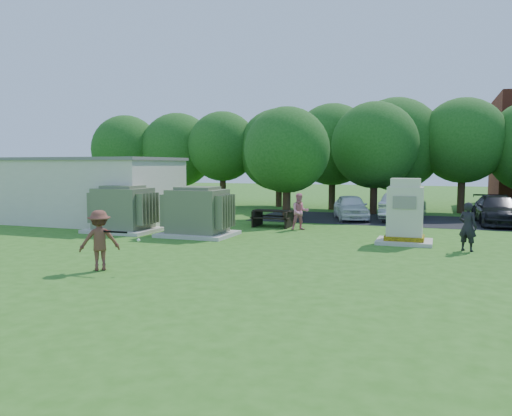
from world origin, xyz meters
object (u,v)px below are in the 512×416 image
at_px(person_by_generator, 468,227).
at_px(picnic_table, 273,216).
at_px(transformer_left, 123,210).
at_px(transformer_right, 198,213).
at_px(car_silver_a, 404,206).
at_px(car_white, 351,207).
at_px(batter, 100,240).
at_px(person_at_picnic, 300,212).
at_px(generator_cabinet, 405,215).
at_px(car_dark, 497,210).

bearing_deg(person_by_generator, picnic_table, -0.12).
distance_m(transformer_left, transformer_right, 3.70).
bearing_deg(person_by_generator, car_silver_a, -47.38).
bearing_deg(picnic_table, car_white, 56.69).
distance_m(picnic_table, car_silver_a, 7.66).
xyz_separation_m(picnic_table, batter, (-1.52, -11.16, 0.35)).
bearing_deg(batter, car_white, -146.12).
distance_m(person_at_picnic, car_silver_a, 7.16).
height_order(generator_cabinet, picnic_table, generator_cabinet).
xyz_separation_m(picnic_table, car_white, (2.98, 4.54, 0.18)).
distance_m(person_at_picnic, car_dark, 10.29).
xyz_separation_m(picnic_table, car_dark, (10.27, 4.70, 0.21)).
bearing_deg(person_at_picnic, car_white, 48.59).
height_order(generator_cabinet, person_by_generator, generator_cabinet).
height_order(transformer_right, car_white, transformer_right).
bearing_deg(transformer_left, car_silver_a, 38.46).
distance_m(batter, person_at_picnic, 10.87).
height_order(transformer_left, person_at_picnic, transformer_left).
xyz_separation_m(generator_cabinet, car_white, (-3.32, 7.70, -0.40)).
distance_m(batter, car_dark, 19.76).
distance_m(generator_cabinet, car_white, 8.39).
xyz_separation_m(transformer_right, person_by_generator, (10.48, -0.16, -0.11)).
bearing_deg(car_white, transformer_left, -152.93).
distance_m(transformer_left, car_silver_a, 14.62).
height_order(picnic_table, person_by_generator, person_by_generator).
height_order(person_at_picnic, car_white, person_at_picnic).
height_order(generator_cabinet, car_silver_a, generator_cabinet).
bearing_deg(picnic_table, person_at_picnic, -25.28).
xyz_separation_m(transformer_right, car_dark, (12.29, 8.72, -0.25)).
bearing_deg(person_by_generator, generator_cabinet, 0.79).
bearing_deg(car_silver_a, generator_cabinet, 102.42).
xyz_separation_m(transformer_left, batter, (4.21, -7.14, -0.11)).
relative_size(person_at_picnic, car_silver_a, 0.37).
bearing_deg(transformer_left, car_dark, 28.61).
bearing_deg(person_at_picnic, car_silver_a, 28.15).
distance_m(person_by_generator, car_silver_a, 9.65).
bearing_deg(batter, transformer_right, -126.06).
height_order(person_by_generator, person_at_picnic, person_by_generator).
height_order(transformer_right, person_at_picnic, transformer_right).
bearing_deg(batter, car_dark, -166.73).
distance_m(person_by_generator, person_at_picnic, 7.74).
bearing_deg(generator_cabinet, car_dark, 63.26).
bearing_deg(picnic_table, transformer_left, -144.94).
relative_size(transformer_left, car_silver_a, 0.66).
xyz_separation_m(batter, car_white, (4.50, 15.69, -0.18)).
xyz_separation_m(transformer_right, person_at_picnic, (3.55, 3.29, -0.13)).
relative_size(transformer_left, batter, 1.75).
distance_m(transformer_right, car_white, 9.92).
bearing_deg(car_white, car_silver_a, -6.27).
bearing_deg(car_white, person_by_generator, -75.29).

